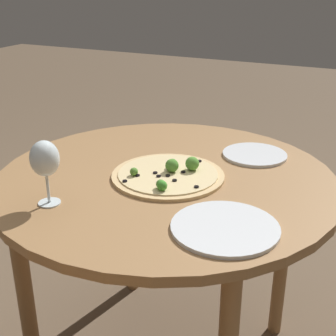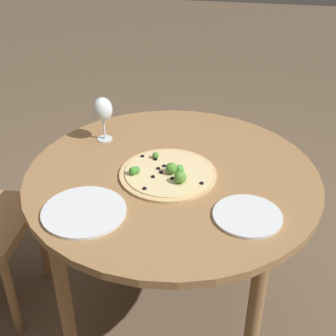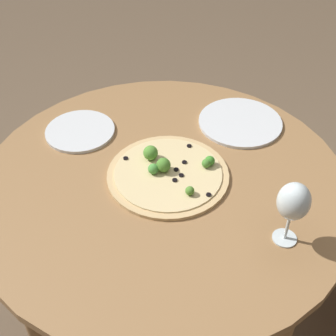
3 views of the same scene
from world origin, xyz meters
name	(u,v)px [view 3 (image 3 of 3)]	position (x,y,z in m)	size (l,w,h in m)	color
ground_plane	(164,320)	(0.00, 0.00, 0.00)	(12.00, 12.00, 0.00)	brown
dining_table	(163,200)	(0.00, 0.00, 0.66)	(1.05, 1.05, 0.75)	olive
pizza	(168,173)	(0.02, -0.01, 0.76)	(0.34, 0.34, 0.06)	tan
wine_glass	(294,203)	(-0.20, -0.31, 0.88)	(0.08, 0.08, 0.18)	silver
plate_near	(80,131)	(0.20, 0.27, 0.75)	(0.22, 0.22, 0.01)	silver
plate_far	(240,122)	(0.27, -0.23, 0.75)	(0.27, 0.27, 0.01)	silver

